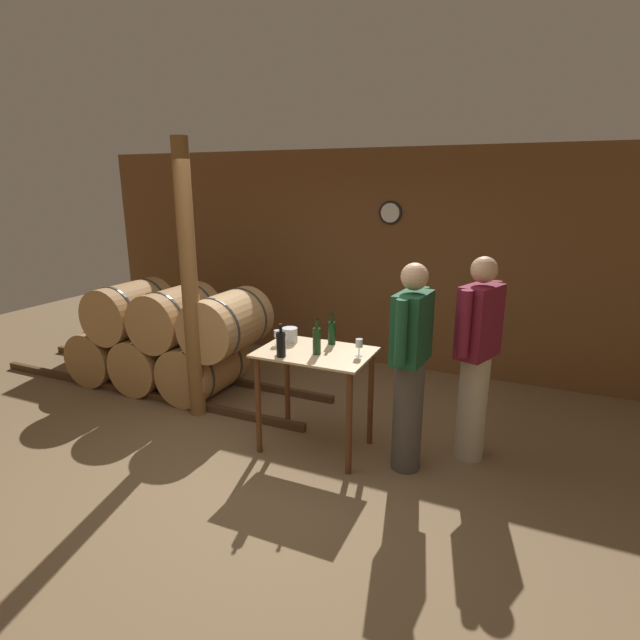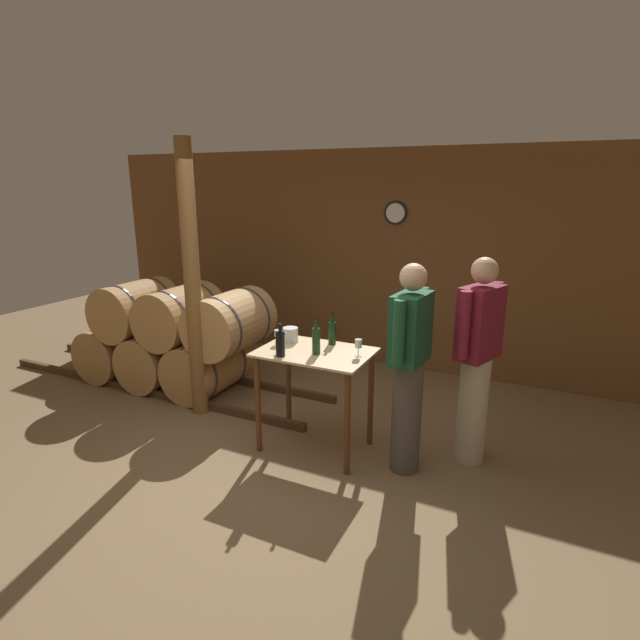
% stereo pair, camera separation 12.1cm
% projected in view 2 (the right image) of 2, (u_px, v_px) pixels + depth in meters
% --- Properties ---
extents(ground_plane, '(14.00, 14.00, 0.00)m').
position_uv_depth(ground_plane, '(271.00, 476.00, 4.04)').
color(ground_plane, brown).
extents(back_wall, '(8.40, 0.08, 2.70)m').
position_uv_depth(back_wall, '(389.00, 261.00, 6.21)').
color(back_wall, brown).
rests_on(back_wall, ground_plane).
extents(barrel_rack, '(4.16, 0.88, 1.20)m').
position_uv_depth(barrel_rack, '(171.00, 337.00, 5.71)').
color(barrel_rack, '#4C331E').
rests_on(barrel_rack, ground_plane).
extents(tasting_table, '(0.96, 0.66, 0.91)m').
position_uv_depth(tasting_table, '(315.00, 373.00, 4.30)').
color(tasting_table, '#D1B284').
rests_on(tasting_table, ground_plane).
extents(wooden_post, '(0.16, 0.16, 2.70)m').
position_uv_depth(wooden_post, '(192.00, 284.00, 4.82)').
color(wooden_post, brown).
rests_on(wooden_post, ground_plane).
extents(wine_bottle_far_left, '(0.08, 0.08, 0.28)m').
position_uv_depth(wine_bottle_far_left, '(280.00, 344.00, 4.09)').
color(wine_bottle_far_left, black).
rests_on(wine_bottle_far_left, tasting_table).
extents(wine_bottle_left, '(0.07, 0.07, 0.32)m').
position_uv_depth(wine_bottle_left, '(316.00, 340.00, 4.14)').
color(wine_bottle_left, '#193819').
rests_on(wine_bottle_left, tasting_table).
extents(wine_bottle_center, '(0.07, 0.07, 0.29)m').
position_uv_depth(wine_bottle_center, '(332.00, 332.00, 4.40)').
color(wine_bottle_center, black).
rests_on(wine_bottle_center, tasting_table).
extents(wine_glass_near_left, '(0.07, 0.07, 0.13)m').
position_uv_depth(wine_glass_near_left, '(278.00, 334.00, 4.40)').
color(wine_glass_near_left, silver).
rests_on(wine_glass_near_left, tasting_table).
extents(wine_glass_near_center, '(0.06, 0.06, 0.16)m').
position_uv_depth(wine_glass_near_center, '(282.00, 337.00, 4.23)').
color(wine_glass_near_center, silver).
rests_on(wine_glass_near_center, tasting_table).
extents(wine_glass_near_right, '(0.06, 0.06, 0.15)m').
position_uv_depth(wine_glass_near_right, '(358.00, 344.00, 4.08)').
color(wine_glass_near_right, silver).
rests_on(wine_glass_near_right, tasting_table).
extents(ice_bucket, '(0.14, 0.14, 0.13)m').
position_uv_depth(ice_bucket, '(290.00, 335.00, 4.48)').
color(ice_bucket, silver).
rests_on(ice_bucket, tasting_table).
extents(person_host, '(0.34, 0.56, 1.74)m').
position_uv_depth(person_host, '(477.00, 357.00, 4.05)').
color(person_host, '#B7AD93').
rests_on(person_host, ground_plane).
extents(person_visitor_with_scarf, '(0.25, 0.59, 1.72)m').
position_uv_depth(person_visitor_with_scarf, '(409.00, 366.00, 3.91)').
color(person_visitor_with_scarf, '#4C4742').
rests_on(person_visitor_with_scarf, ground_plane).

